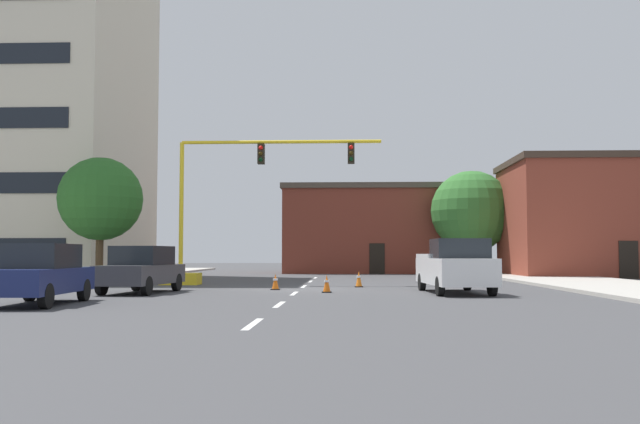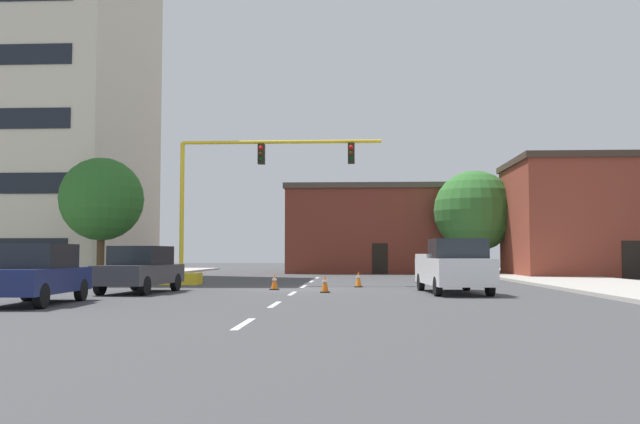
{
  "view_description": "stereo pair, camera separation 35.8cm",
  "coord_description": "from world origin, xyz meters",
  "px_view_note": "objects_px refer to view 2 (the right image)",
  "views": [
    {
      "loc": [
        1.97,
        -28.32,
        1.45
      ],
      "look_at": [
        0.69,
        3.36,
        3.37
      ],
      "focal_mm": 38.79,
      "sensor_mm": 36.0,
      "label": 1
    },
    {
      "loc": [
        2.32,
        -28.3,
        1.45
      ],
      "look_at": [
        0.69,
        3.36,
        3.37
      ],
      "focal_mm": 38.79,
      "sensor_mm": 36.0,
      "label": 2
    }
  ],
  "objects_px": {
    "traffic_cone_roadside_b": "(358,279)",
    "tree_right_far": "(474,211)",
    "sedan_dark_gray_mid_left": "(140,269)",
    "sedan_navy_near_left": "(35,273)",
    "tree_left_near": "(102,199)",
    "traffic_cone_roadside_a": "(325,284)",
    "traffic_cone_roadside_c": "(274,282)",
    "traffic_signal_gantry": "(211,235)",
    "pickup_truck_white": "(453,267)"
  },
  "relations": [
    {
      "from": "tree_right_far",
      "to": "traffic_cone_roadside_b",
      "type": "relative_size",
      "value": 10.23
    },
    {
      "from": "tree_left_near",
      "to": "traffic_cone_roadside_b",
      "type": "distance_m",
      "value": 13.03
    },
    {
      "from": "traffic_cone_roadside_b",
      "to": "traffic_cone_roadside_c",
      "type": "relative_size",
      "value": 1.09
    },
    {
      "from": "traffic_cone_roadside_b",
      "to": "pickup_truck_white",
      "type": "bearing_deg",
      "value": -52.55
    },
    {
      "from": "traffic_signal_gantry",
      "to": "tree_right_far",
      "type": "distance_m",
      "value": 22.25
    },
    {
      "from": "pickup_truck_white",
      "to": "traffic_cone_roadside_b",
      "type": "distance_m",
      "value": 5.74
    },
    {
      "from": "traffic_signal_gantry",
      "to": "tree_left_near",
      "type": "bearing_deg",
      "value": 179.12
    },
    {
      "from": "tree_left_near",
      "to": "sedan_dark_gray_mid_left",
      "type": "bearing_deg",
      "value": -59.26
    },
    {
      "from": "sedan_dark_gray_mid_left",
      "to": "traffic_cone_roadside_b",
      "type": "relative_size",
      "value": 6.56
    },
    {
      "from": "pickup_truck_white",
      "to": "sedan_navy_near_left",
      "type": "height_order",
      "value": "pickup_truck_white"
    },
    {
      "from": "sedan_navy_near_left",
      "to": "traffic_cone_roadside_b",
      "type": "distance_m",
      "value": 14.27
    },
    {
      "from": "tree_right_far",
      "to": "sedan_dark_gray_mid_left",
      "type": "xyz_separation_m",
      "value": [
        -16.31,
        -23.07,
        -3.53
      ]
    },
    {
      "from": "sedan_dark_gray_mid_left",
      "to": "traffic_cone_roadside_c",
      "type": "distance_m",
      "value": 5.35
    },
    {
      "from": "tree_right_far",
      "to": "sedan_dark_gray_mid_left",
      "type": "relative_size",
      "value": 1.56
    },
    {
      "from": "traffic_cone_roadside_a",
      "to": "sedan_navy_near_left",
      "type": "bearing_deg",
      "value": -141.18
    },
    {
      "from": "pickup_truck_white",
      "to": "traffic_cone_roadside_a",
      "type": "distance_m",
      "value": 4.79
    },
    {
      "from": "tree_right_far",
      "to": "traffic_cone_roadside_c",
      "type": "relative_size",
      "value": 11.19
    },
    {
      "from": "traffic_cone_roadside_a",
      "to": "traffic_cone_roadside_c",
      "type": "xyz_separation_m",
      "value": [
        -2.13,
        1.92,
        -0.01
      ]
    },
    {
      "from": "sedan_navy_near_left",
      "to": "traffic_cone_roadside_c",
      "type": "bearing_deg",
      "value": 54.8
    },
    {
      "from": "traffic_cone_roadside_a",
      "to": "tree_left_near",
      "type": "bearing_deg",
      "value": 149.52
    },
    {
      "from": "traffic_signal_gantry",
      "to": "sedan_dark_gray_mid_left",
      "type": "distance_m",
      "value": 7.14
    },
    {
      "from": "pickup_truck_white",
      "to": "traffic_signal_gantry",
      "type": "bearing_deg",
      "value": 147.53
    },
    {
      "from": "traffic_signal_gantry",
      "to": "traffic_cone_roadside_b",
      "type": "height_order",
      "value": "traffic_signal_gantry"
    },
    {
      "from": "traffic_cone_roadside_b",
      "to": "tree_right_far",
      "type": "bearing_deg",
      "value": 65.93
    },
    {
      "from": "tree_left_near",
      "to": "pickup_truck_white",
      "type": "bearing_deg",
      "value": -23.09
    },
    {
      "from": "sedan_navy_near_left",
      "to": "traffic_cone_roadside_a",
      "type": "relative_size",
      "value": 6.88
    },
    {
      "from": "tree_right_far",
      "to": "sedan_navy_near_left",
      "type": "bearing_deg",
      "value": -121.05
    },
    {
      "from": "sedan_dark_gray_mid_left",
      "to": "traffic_cone_roadside_c",
      "type": "relative_size",
      "value": 7.18
    },
    {
      "from": "traffic_cone_roadside_a",
      "to": "traffic_signal_gantry",
      "type": "bearing_deg",
      "value": 131.63
    },
    {
      "from": "pickup_truck_white",
      "to": "sedan_navy_near_left",
      "type": "bearing_deg",
      "value": -153.95
    },
    {
      "from": "traffic_signal_gantry",
      "to": "traffic_cone_roadside_a",
      "type": "relative_size",
      "value": 15.53
    },
    {
      "from": "sedan_dark_gray_mid_left",
      "to": "traffic_cone_roadside_c",
      "type": "xyz_separation_m",
      "value": [
        4.74,
        2.41,
        -0.57
      ]
    },
    {
      "from": "sedan_navy_near_left",
      "to": "traffic_cone_roadside_a",
      "type": "bearing_deg",
      "value": 38.82
    },
    {
      "from": "tree_right_far",
      "to": "traffic_signal_gantry",
      "type": "bearing_deg",
      "value": -133.09
    },
    {
      "from": "pickup_truck_white",
      "to": "traffic_cone_roadside_b",
      "type": "bearing_deg",
      "value": 127.45
    },
    {
      "from": "sedan_navy_near_left",
      "to": "sedan_dark_gray_mid_left",
      "type": "bearing_deg",
      "value": 78.79
    },
    {
      "from": "traffic_cone_roadside_a",
      "to": "sedan_dark_gray_mid_left",
      "type": "bearing_deg",
      "value": -175.93
    },
    {
      "from": "pickup_truck_white",
      "to": "traffic_cone_roadside_c",
      "type": "bearing_deg",
      "value": 162.61
    },
    {
      "from": "traffic_signal_gantry",
      "to": "tree_right_far",
      "type": "relative_size",
      "value": 1.43
    },
    {
      "from": "tree_left_near",
      "to": "traffic_cone_roadside_a",
      "type": "relative_size",
      "value": 9.08
    },
    {
      "from": "traffic_cone_roadside_c",
      "to": "sedan_dark_gray_mid_left",
      "type": "bearing_deg",
      "value": -153.06
    },
    {
      "from": "sedan_navy_near_left",
      "to": "tree_left_near",
      "type": "bearing_deg",
      "value": 102.85
    },
    {
      "from": "traffic_signal_gantry",
      "to": "traffic_cone_roadside_b",
      "type": "distance_m",
      "value": 7.54
    },
    {
      "from": "tree_left_near",
      "to": "sedan_dark_gray_mid_left",
      "type": "height_order",
      "value": "tree_left_near"
    },
    {
      "from": "tree_left_near",
      "to": "traffic_cone_roadside_c",
      "type": "xyz_separation_m",
      "value": [
        8.89,
        -4.57,
        -3.74
      ]
    },
    {
      "from": "traffic_cone_roadside_b",
      "to": "traffic_signal_gantry",
      "type": "bearing_deg",
      "value": 163.16
    },
    {
      "from": "pickup_truck_white",
      "to": "traffic_cone_roadside_c",
      "type": "xyz_separation_m",
      "value": [
        -6.87,
        2.15,
        -0.66
      ]
    },
    {
      "from": "sedan_dark_gray_mid_left",
      "to": "pickup_truck_white",
      "type": "bearing_deg",
      "value": 1.28
    },
    {
      "from": "tree_right_far",
      "to": "traffic_cone_roadside_c",
      "type": "height_order",
      "value": "tree_right_far"
    },
    {
      "from": "traffic_signal_gantry",
      "to": "sedan_navy_near_left",
      "type": "bearing_deg",
      "value": -100.42
    }
  ]
}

